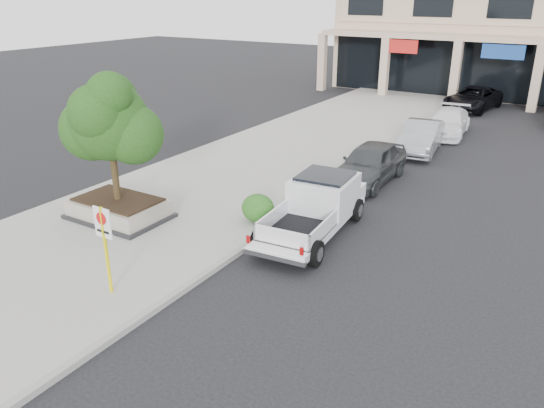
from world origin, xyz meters
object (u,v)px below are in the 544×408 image
(curb_car_c, at_px, (448,122))
(curb_car_b, at_px, (421,137))
(planter_tree, at_px, (116,121))
(curb_car_d, at_px, (473,99))
(pickup_truck, at_px, (312,210))
(planter, at_px, (119,208))
(no_parking_sign, at_px, (105,239))
(curb_car_a, at_px, (370,163))

(curb_car_c, bearing_deg, curb_car_b, -98.72)
(planter_tree, distance_m, curb_car_d, 25.44)
(planter_tree, height_order, pickup_truck, planter_tree)
(planter_tree, xyz_separation_m, pickup_truck, (5.81, 2.29, -2.55))
(planter, height_order, curb_car_d, curb_car_d)
(no_parking_sign, height_order, curb_car_a, no_parking_sign)
(planter, xyz_separation_m, curb_car_d, (5.92, 24.78, 0.26))
(no_parking_sign, distance_m, pickup_truck, 6.49)
(pickup_truck, bearing_deg, curb_car_a, 89.12)
(planter_tree, bearing_deg, curb_car_d, 76.77)
(planter, bearing_deg, curb_car_d, 76.55)
(curb_car_d, bearing_deg, planter, -95.50)
(curb_car_a, height_order, curb_car_c, curb_car_a)
(planter_tree, bearing_deg, pickup_truck, 21.51)
(no_parking_sign, xyz_separation_m, curb_car_c, (2.90, 20.89, -0.96))
(planter, bearing_deg, planter_tree, 48.97)
(curb_car_a, xyz_separation_m, curb_car_b, (0.45, 5.34, -0.06))
(curb_car_b, xyz_separation_m, curb_car_d, (-0.09, 11.30, 0.00))
(curb_car_b, distance_m, curb_car_d, 11.30)
(no_parking_sign, distance_m, curb_car_d, 28.37)
(planter, height_order, planter_tree, planter_tree)
(planter, bearing_deg, curb_car_a, 55.62)
(planter, xyz_separation_m, curb_car_b, (6.02, 13.48, 0.26))
(curb_car_c, bearing_deg, curb_car_d, 87.36)
(planter_tree, distance_m, curb_car_a, 10.01)
(pickup_truck, xyz_separation_m, curb_car_b, (0.07, 11.03, -0.13))
(no_parking_sign, bearing_deg, curb_car_d, 84.81)
(curb_car_b, relative_size, curb_car_c, 0.95)
(no_parking_sign, bearing_deg, pickup_truck, 66.33)
(no_parking_sign, height_order, pickup_truck, no_parking_sign)
(no_parking_sign, height_order, curb_car_b, no_parking_sign)
(pickup_truck, distance_m, curb_car_c, 14.99)
(planter_tree, xyz_separation_m, no_parking_sign, (3.23, -3.61, -1.78))
(planter_tree, bearing_deg, curb_car_c, 70.49)
(planter, distance_m, curb_car_b, 14.76)
(pickup_truck, relative_size, curb_car_d, 1.04)
(planter_tree, distance_m, no_parking_sign, 5.16)
(no_parking_sign, bearing_deg, curb_car_c, 82.10)
(curb_car_b, height_order, curb_car_d, curb_car_d)
(planter_tree, bearing_deg, planter, -131.03)
(curb_car_d, bearing_deg, curb_car_a, -83.28)
(planter_tree, height_order, curb_car_b, planter_tree)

